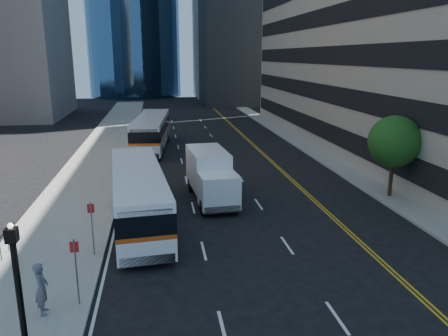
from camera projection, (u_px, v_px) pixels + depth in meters
name	position (u px, v px, depth m)	size (l,w,h in m)	color
ground	(289.00, 265.00, 18.81)	(160.00, 160.00, 0.00)	black
sidewalk_west	(104.00, 151.00, 41.20)	(5.00, 90.00, 0.15)	gray
sidewalk_east	(303.00, 145.00, 44.03)	(2.00, 90.00, 0.15)	gray
street_tree	(394.00, 142.00, 26.86)	(3.20, 3.20, 5.10)	#332114
lamp_post	(20.00, 301.00, 11.08)	(0.28, 0.28, 4.56)	black
bus_front	(138.00, 194.00, 23.21)	(3.62, 11.75, 2.98)	white
bus_rear	(152.00, 131.00, 42.20)	(3.75, 12.29, 3.12)	silver
box_truck	(211.00, 175.00, 26.95)	(2.67, 6.49, 3.03)	white
pedestrian	(42.00, 288.00, 14.84)	(0.69, 0.45, 1.88)	#595A61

